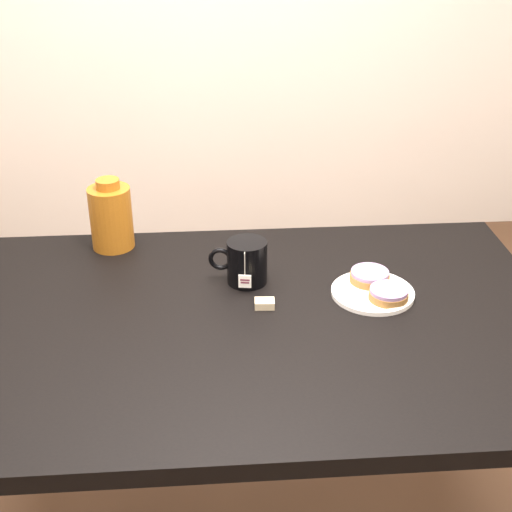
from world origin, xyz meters
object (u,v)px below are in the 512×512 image
object	(u,v)px
table	(250,348)
teabag_pouch	(265,304)
mug	(246,262)
bagel_package	(111,216)
plate	(373,292)
bagel_front	(389,294)
bagel_back	(370,276)

from	to	relation	value
table	teabag_pouch	bearing A→B (deg)	48.47
mug	bagel_package	size ratio (longest dim) A/B	0.79
table	mug	distance (m)	0.21
table	mug	xyz separation A→B (m)	(0.00, 0.16, 0.14)
plate	mug	bearing A→B (deg)	163.99
plate	teabag_pouch	bearing A→B (deg)	-172.00
bagel_front	bagel_package	bearing A→B (deg)	152.86
teabag_pouch	bagel_package	distance (m)	0.51
mug	bagel_package	distance (m)	0.40
bagel_back	mug	size ratio (longest dim) A/B	0.83
teabag_pouch	bagel_package	bearing A→B (deg)	138.21
bagel_back	mug	bearing A→B (deg)	172.56
bagel_back	teabag_pouch	xyz separation A→B (m)	(-0.26, -0.08, -0.01)
bagel_package	bagel_front	bearing A→B (deg)	-27.14
table	mug	bearing A→B (deg)	89.43
bagel_back	teabag_pouch	world-z (taller)	bagel_back
table	bagel_back	xyz separation A→B (m)	(0.30, 0.12, 0.11)
teabag_pouch	bagel_back	bearing A→B (deg)	17.50
plate	teabag_pouch	world-z (taller)	teabag_pouch
bagel_back	bagel_front	distance (m)	0.09
bagel_front	plate	bearing A→B (deg)	124.16
bagel_front	bagel_package	size ratio (longest dim) A/B	0.59
plate	mug	distance (m)	0.31
plate	bagel_front	xyz separation A→B (m)	(0.03, -0.04, 0.02)
bagel_front	teabag_pouch	xyz separation A→B (m)	(-0.28, 0.00, -0.01)
bagel_back	bagel_package	world-z (taller)	bagel_package
table	bagel_front	distance (m)	0.34
bagel_back	teabag_pouch	size ratio (longest dim) A/B	2.75
table	plate	xyz separation A→B (m)	(0.29, 0.08, 0.09)
table	mug	world-z (taller)	mug
bagel_front	bagel_package	xyz separation A→B (m)	(-0.66, 0.34, 0.06)
bagel_front	teabag_pouch	bearing A→B (deg)	179.32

